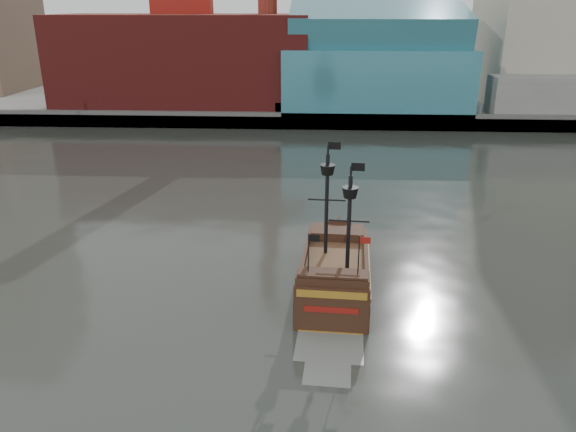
{
  "coord_description": "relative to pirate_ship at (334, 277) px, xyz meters",
  "views": [
    {
      "loc": [
        0.83,
        -25.44,
        18.45
      ],
      "look_at": [
        -1.24,
        12.8,
        4.0
      ],
      "focal_mm": 35.0,
      "sensor_mm": 36.0,
      "label": 1
    }
  ],
  "objects": [
    {
      "name": "promenade_far",
      "position": [
        -2.15,
        82.84,
        0.03
      ],
      "size": [
        220.0,
        60.0,
        2.0
      ],
      "primitive_type": "cube",
      "color": "slate",
      "rests_on": "ground"
    },
    {
      "name": "seawall",
      "position": [
        -2.15,
        53.34,
        0.33
      ],
      "size": [
        220.0,
        1.0,
        2.6
      ],
      "primitive_type": "cube",
      "color": "#4C4C49",
      "rests_on": "ground"
    },
    {
      "name": "ground",
      "position": [
        -2.15,
        -9.16,
        -0.97
      ],
      "size": [
        400.0,
        400.0,
        0.0
      ],
      "primitive_type": "plane",
      "color": "#282A25",
      "rests_on": "ground"
    },
    {
      "name": "pirate_ship",
      "position": [
        0.0,
        0.0,
        0.0
      ],
      "size": [
        5.27,
        14.6,
        10.75
      ],
      "rotation": [
        0.0,
        0.0,
        -0.06
      ],
      "color": "black",
      "rests_on": "ground"
    }
  ]
}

